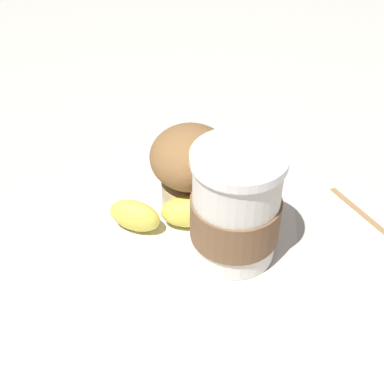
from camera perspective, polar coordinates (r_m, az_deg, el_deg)
The scene contains 6 objects.
ground_plane at distance 0.63m, azimuth -0.00°, elevation -3.41°, with size 3.00×3.00×0.00m, color beige.
paper_napkin at distance 0.62m, azimuth -0.00°, elevation -3.36°, with size 0.24×0.24×0.00m, color white.
coffee_cup at distance 0.55m, azimuth 4.68°, elevation -1.75°, with size 0.10×0.10×0.13m.
muffin at distance 0.61m, azimuth -0.16°, elevation 2.93°, with size 0.09×0.09×0.10m.
banana at distance 0.61m, azimuth -0.58°, elevation -1.76°, with size 0.16×0.12×0.04m.
wooden_stirrer at distance 0.67m, azimuth 17.78°, elevation -2.24°, with size 0.11×0.01×0.00m, color #9E7547.
Camera 1 is at (-0.13, 0.43, 0.43)m, focal length 50.00 mm.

